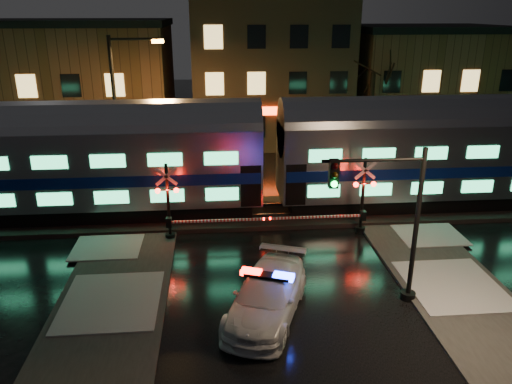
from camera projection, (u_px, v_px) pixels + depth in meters
ground at (277, 259)px, 21.66m from camera, size 120.00×120.00×0.00m
ballast at (265, 212)px, 26.30m from camera, size 90.00×4.20×0.24m
sidewalk_left at (94, 356)px, 15.50m from camera, size 4.00×20.00×0.12m
sidewalk_right at (493, 334)px, 16.56m from camera, size 4.00×20.00×0.12m
building_left at (81, 86)px, 39.64m from camera, size 14.00×10.00×9.00m
building_mid at (268, 67)px, 40.90m from camera, size 12.00×11.00×11.50m
building_right at (421, 84)px, 42.00m from camera, size 12.00×10.00×8.50m
train at (270, 153)px, 25.19m from camera, size 51.00×3.12×5.92m
police_car at (267, 296)px, 17.43m from camera, size 3.88×5.72×1.71m
crossing_signal_right at (355, 204)px, 23.61m from camera, size 5.28×0.63×3.74m
crossing_signal_left at (176, 210)px, 22.93m from camera, size 5.23×0.63×3.70m
traffic_light at (392, 224)px, 17.46m from camera, size 3.78×0.69×5.85m
streetlight at (121, 106)px, 27.69m from camera, size 2.98×0.31×8.93m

